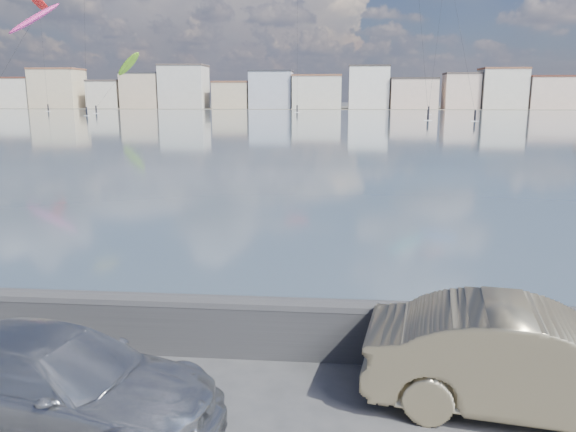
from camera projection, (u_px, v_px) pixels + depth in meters
name	position (u px, v px, depth m)	size (l,w,h in m)	color
bay_water	(329.00, 122.00, 96.18)	(500.00, 177.00, 0.00)	#3C505E
far_shore_strip	(335.00, 108.00, 201.79)	(500.00, 60.00, 0.00)	#4C473D
seawall	(223.00, 323.00, 9.62)	(400.00, 0.36, 1.08)	#28282B
far_buildings	(339.00, 90.00, 186.78)	(240.79, 13.26, 14.60)	beige
car_silver	(56.00, 382.00, 7.46)	(1.88, 4.61, 1.34)	#ACAEB4
car_champagne	(533.00, 361.00, 7.84)	(1.63, 4.66, 1.54)	tan
kitesurfer_3	(128.00, 64.00, 150.30)	(9.29, 18.06, 16.08)	#8CD826
kitesurfer_7	(34.00, 19.00, 90.88)	(8.65, 17.97, 19.72)	#E5338C
kitesurfer_14	(39.00, 4.00, 158.66)	(6.52, 11.89, 33.05)	red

